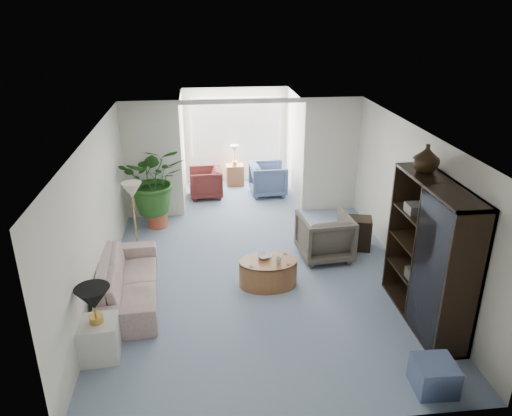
{
  "coord_description": "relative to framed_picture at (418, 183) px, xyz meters",
  "views": [
    {
      "loc": [
        -0.85,
        -6.97,
        4.26
      ],
      "look_at": [
        0.0,
        0.6,
        1.1
      ],
      "focal_mm": 34.48,
      "sensor_mm": 36.0,
      "label": 1
    }
  ],
  "objects": [
    {
      "name": "back_pier_left",
      "position": [
        -4.36,
        3.1,
        -0.45
      ],
      "size": [
        1.2,
        0.12,
        2.5
      ],
      "primitive_type": "cube",
      "color": "silver",
      "rests_on": "ground"
    },
    {
      "name": "sunroom_floor",
      "position": [
        -2.46,
        4.2,
        -1.7
      ],
      "size": [
        2.6,
        2.6,
        0.0
      ],
      "primitive_type": "plane",
      "color": "#8799B3",
      "rests_on": "ground"
    },
    {
      "name": "framed_picture",
      "position": [
        0.0,
        0.0,
        0.0
      ],
      "size": [
        0.04,
        0.5,
        0.4
      ],
      "primitive_type": "cube",
      "color": "#B5AD91"
    },
    {
      "name": "sunroom_chair_maroon",
      "position": [
        -3.27,
        4.18,
        -1.35
      ],
      "size": [
        0.79,
        0.77,
        0.7
      ],
      "primitive_type": "imported",
      "rotation": [
        0.0,
        0.0,
        -1.53
      ],
      "color": "#5C241F",
      "rests_on": "ground"
    },
    {
      "name": "ottoman",
      "position": [
        -0.69,
        -2.51,
        -1.51
      ],
      "size": [
        0.49,
        0.49,
        0.38
      ],
      "primitive_type": "cube",
      "rotation": [
        0.0,
        0.0,
        -0.04
      ],
      "color": "#4E5B86",
      "rests_on": "ground"
    },
    {
      "name": "floor",
      "position": [
        -2.46,
        0.1,
        -1.7
      ],
      "size": [
        6.0,
        6.0,
        0.0
      ],
      "primitive_type": "plane",
      "color": "#8799B3",
      "rests_on": "ground"
    },
    {
      "name": "coffee_cup",
      "position": [
        -2.18,
        -0.06,
        -1.2
      ],
      "size": [
        0.13,
        0.13,
        0.1
      ],
      "primitive_type": "imported",
      "rotation": [
        0.0,
        0.0,
        0.33
      ],
      "color": "beige",
      "rests_on": "coffee_table"
    },
    {
      "name": "end_table",
      "position": [
        -4.74,
        -1.47,
        -1.43
      ],
      "size": [
        0.52,
        0.52,
        0.53
      ],
      "primitive_type": "cube",
      "rotation": [
        0.0,
        0.0,
        0.08
      ],
      "color": "silver",
      "rests_on": "ground"
    },
    {
      "name": "cabinet_urn",
      "position": [
        -0.23,
        -0.62,
        0.59
      ],
      "size": [
        0.37,
        0.37,
        0.39
      ],
      "primitive_type": "imported",
      "color": "black",
      "rests_on": "entertainment_cabinet"
    },
    {
      "name": "shelf_clutter",
      "position": [
        -0.28,
        -1.2,
        -0.61
      ],
      "size": [
        0.3,
        1.18,
        1.06
      ],
      "color": "black",
      "rests_on": "entertainment_cabinet"
    },
    {
      "name": "coffee_bowl",
      "position": [
        -2.38,
        0.14,
        -1.22
      ],
      "size": [
        0.29,
        0.29,
        0.06
      ],
      "primitive_type": "imported",
      "rotation": [
        0.0,
        0.0,
        0.33
      ],
      "color": "silver",
      "rests_on": "coffee_table"
    },
    {
      "name": "house_plant",
      "position": [
        -4.3,
        2.58,
        -0.67
      ],
      "size": [
        1.28,
        1.11,
        1.42
      ],
      "primitive_type": "imported",
      "color": "#26561D",
      "rests_on": "plant_pot"
    },
    {
      "name": "table_lamp",
      "position": [
        -4.74,
        -1.47,
        -0.82
      ],
      "size": [
        0.44,
        0.44,
        0.3
      ],
      "primitive_type": "cone",
      "color": "black",
      "rests_on": "end_table"
    },
    {
      "name": "floor_lamp",
      "position": [
        -4.57,
        1.39,
        -0.45
      ],
      "size": [
        0.36,
        0.36,
        0.28
      ],
      "primitive_type": "cone",
      "color": "beige",
      "rests_on": "ground"
    },
    {
      "name": "entertainment_cabinet",
      "position": [
        -0.23,
        -1.12,
        -0.65
      ],
      "size": [
        0.5,
        1.89,
        2.1
      ],
      "primitive_type": "cube",
      "color": "black",
      "rests_on": "ground"
    },
    {
      "name": "coffee_table",
      "position": [
        -2.33,
        0.04,
        -1.47
      ],
      "size": [
        1.2,
        1.2,
        0.45
      ],
      "primitive_type": "cylinder",
      "rotation": [
        0.0,
        0.0,
        0.33
      ],
      "color": "#915935",
      "rests_on": "ground"
    },
    {
      "name": "back_header",
      "position": [
        -2.46,
        3.1,
        0.75
      ],
      "size": [
        2.6,
        0.12,
        0.1
      ],
      "primitive_type": "cube",
      "color": "silver",
      "rests_on": "back_pier_left"
    },
    {
      "name": "back_pier_right",
      "position": [
        -0.56,
        3.1,
        -0.45
      ],
      "size": [
        1.2,
        0.12,
        2.5
      ],
      "primitive_type": "cube",
      "color": "silver",
      "rests_on": "ground"
    },
    {
      "name": "sofa",
      "position": [
        -4.54,
        -0.12,
        -1.38
      ],
      "size": [
        1.03,
        2.26,
        0.64
      ],
      "primitive_type": "imported",
      "rotation": [
        0.0,
        0.0,
        1.65
      ],
      "color": "#C0B2A2",
      "rests_on": "ground"
    },
    {
      "name": "window_blinds",
      "position": [
        -2.46,
        5.25,
        -0.3
      ],
      "size": [
        2.2,
        0.02,
        1.5
      ],
      "primitive_type": "cube",
      "color": "white"
    },
    {
      "name": "sunroom_table",
      "position": [
        -2.52,
        4.93,
        -1.44
      ],
      "size": [
        0.44,
        0.35,
        0.53
      ],
      "primitive_type": "cube",
      "rotation": [
        0.0,
        0.0,
        0.04
      ],
      "color": "#915935",
      "rests_on": "ground"
    },
    {
      "name": "window_pane",
      "position": [
        -2.46,
        5.28,
        -0.3
      ],
      "size": [
        2.2,
        0.02,
        1.5
      ],
      "primitive_type": "cube",
      "color": "white"
    },
    {
      "name": "wingback_chair",
      "position": [
        -1.2,
        0.89,
        -1.28
      ],
      "size": [
        0.96,
        0.98,
        0.83
      ],
      "primitive_type": "imported",
      "rotation": [
        0.0,
        0.0,
        3.22
      ],
      "color": "#61594C",
      "rests_on": "ground"
    },
    {
      "name": "side_table_dark",
      "position": [
        -0.5,
        1.19,
        -1.4
      ],
      "size": [
        0.59,
        0.52,
        0.6
      ],
      "primitive_type": "cube",
      "rotation": [
        0.0,
        0.0,
        -0.27
      ],
      "color": "black",
      "rests_on": "ground"
    },
    {
      "name": "plant_pot",
      "position": [
        -4.3,
        2.58,
        -1.54
      ],
      "size": [
        0.4,
        0.4,
        0.32
      ],
      "primitive_type": "cylinder",
      "color": "#B05033",
      "rests_on": "ground"
    },
    {
      "name": "sunroom_chair_blue",
      "position": [
        -1.77,
        4.18,
        -1.32
      ],
      "size": [
        0.87,
        0.85,
        0.77
      ],
      "primitive_type": "imported",
      "rotation": [
        0.0,
        0.0,
        1.61
      ],
      "color": "#4E5B86",
      "rests_on": "ground"
    }
  ]
}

